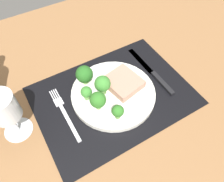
{
  "coord_description": "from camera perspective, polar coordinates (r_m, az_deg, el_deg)",
  "views": [
    {
      "loc": [
        -19.94,
        -33.02,
        53.57
      ],
      "look_at": [
        -0.15,
        0.48,
        1.9
      ],
      "focal_mm": 35.47,
      "sensor_mm": 36.0,
      "label": 1
    }
  ],
  "objects": [
    {
      "name": "fork",
      "position": [
        0.63,
        -12.12,
        -5.61
      ],
      "size": [
        2.4,
        19.2,
        0.5
      ],
      "rotation": [
        0.0,
        0.0,
        0.0
      ],
      "color": "silver",
      "rests_on": "placemat"
    },
    {
      "name": "knife",
      "position": [
        0.72,
        10.69,
        4.42
      ],
      "size": [
        1.8,
        23.0,
        0.8
      ],
      "rotation": [
        0.0,
        0.0,
        0.02
      ],
      "color": "black",
      "rests_on": "placemat"
    },
    {
      "name": "steak",
      "position": [
        0.65,
        2.87,
        2.22
      ],
      "size": [
        10.88,
        11.46,
        2.39
      ],
      "primitive_type": "cube",
      "rotation": [
        0.0,
        0.0,
        0.2
      ],
      "color": "tan",
      "rests_on": "plate"
    },
    {
      "name": "broccoli_front_edge",
      "position": [
        0.64,
        -7.14,
        4.28
      ],
      "size": [
        5.06,
        5.06,
        6.41
      ],
      "color": "#6B994C",
      "rests_on": "plate"
    },
    {
      "name": "ground_plane",
      "position": [
        0.67,
        0.32,
        -1.97
      ],
      "size": [
        140.0,
        110.0,
        3.0
      ],
      "primitive_type": "cube",
      "color": "brown"
    },
    {
      "name": "wine_glass",
      "position": [
        0.57,
        -26.03,
        -4.36
      ],
      "size": [
        7.47,
        7.47,
        14.69
      ],
      "color": "silver",
      "rests_on": "ground_plane"
    },
    {
      "name": "broccoli_near_steak",
      "position": [
        0.57,
        1.52,
        -5.26
      ],
      "size": [
        3.28,
        3.28,
        4.67
      ],
      "color": "#5B8942",
      "rests_on": "plate"
    },
    {
      "name": "broccoli_center",
      "position": [
        0.61,
        -2.45,
        1.79
      ],
      "size": [
        4.6,
        4.6,
        6.35
      ],
      "color": "#5B8942",
      "rests_on": "plate"
    },
    {
      "name": "broccoli_back_left",
      "position": [
        0.61,
        -6.63,
        -0.38
      ],
      "size": [
        3.22,
        3.22,
        4.48
      ],
      "color": "#5B8942",
      "rests_on": "plate"
    },
    {
      "name": "placemat",
      "position": [
        0.66,
        0.33,
        -1.15
      ],
      "size": [
        45.22,
        33.12,
        0.3
      ],
      "primitive_type": "cube",
      "color": "black",
      "rests_on": "ground_plane"
    },
    {
      "name": "broccoli_near_fork",
      "position": [
        0.59,
        -3.65,
        -2.34
      ],
      "size": [
        4.48,
        4.48,
        5.85
      ],
      "color": "#5B8942",
      "rests_on": "plate"
    },
    {
      "name": "plate",
      "position": [
        0.65,
        0.33,
        -0.66
      ],
      "size": [
        24.66,
        24.66,
        1.6
      ],
      "primitive_type": "cylinder",
      "color": "silver",
      "rests_on": "placemat"
    }
  ]
}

